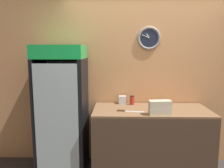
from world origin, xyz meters
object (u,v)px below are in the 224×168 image
Objects in this scene: sandwich_stack_bottom at (160,112)px; sandwich_stack_middle at (160,108)px; sandwich_stack_top at (160,103)px; sandwich_flat_left at (160,104)px; chefs_knife at (127,111)px; beverage_cooler at (63,104)px; napkin_dispenser at (122,100)px; condiment_jar at (132,100)px.

sandwich_stack_middle reaches higher than sandwich_stack_bottom.
sandwich_stack_top reaches higher than sandwich_stack_bottom.
sandwich_stack_top is 1.07× the size of sandwich_flat_left.
chefs_knife is (-0.41, 0.14, -0.08)m from sandwich_stack_middle.
sandwich_stack_bottom is 0.46m from sandwich_flat_left.
sandwich_stack_middle is 0.79× the size of chefs_knife.
sandwich_flat_left is 0.59m from chefs_knife.
sandwich_stack_bottom is at bearing -15.47° from beverage_cooler.
chefs_knife is at bearing -83.56° from napkin_dispenser.
sandwich_stack_bottom is 2.08× the size of condiment_jar.
sandwich_flat_left is 2.21× the size of napkin_dispenser.
beverage_cooler is 0.88m from napkin_dispenser.
sandwich_stack_bottom is 1.00× the size of sandwich_stack_top.
napkin_dispenser is at bearing 128.94° from sandwich_stack_bottom.
sandwich_stack_middle is at bearing 180.00° from sandwich_stack_top.
sandwich_flat_left is at bearing 78.16° from sandwich_stack_bottom.
sandwich_flat_left is at bearing 31.69° from chefs_knife.
sandwich_stack_top reaches higher than sandwich_stack_middle.
condiment_jar is 1.13× the size of napkin_dispenser.
napkin_dispenser is (0.86, 0.20, 0.02)m from beverage_cooler.
sandwich_stack_middle is 0.61m from condiment_jar.
condiment_jar is at bearing 121.01° from sandwich_stack_bottom.
sandwich_stack_middle is 0.06m from sandwich_stack_top.
sandwich_flat_left is 1.96× the size of condiment_jar.
condiment_jar is at bearing 75.97° from chefs_knife.
beverage_cooler is 1.01m from condiment_jar.
sandwich_flat_left is at bearing -10.10° from condiment_jar.
beverage_cooler is 1.36m from sandwich_stack_middle.
condiment_jar is (-0.31, 0.52, -0.09)m from sandwich_stack_top.
sandwich_flat_left is at bearing 3.43° from beverage_cooler.
sandwich_stack_top is 0.61m from condiment_jar.
sandwich_stack_middle reaches higher than napkin_dispenser.
napkin_dispenser is at bearing 13.23° from beverage_cooler.
beverage_cooler is 1.36m from sandwich_stack_bottom.
sandwich_stack_top is 0.73m from napkin_dispenser.
condiment_jar is (0.10, 0.38, 0.06)m from chefs_knife.
beverage_cooler is 6.41× the size of sandwich_stack_bottom.
sandwich_flat_left reaches higher than chefs_knife.
sandwich_flat_left is (0.09, 0.45, -0.06)m from sandwich_stack_middle.
napkin_dispenser reaches higher than sandwich_flat_left.
sandwich_stack_top is (0.00, 0.00, 0.06)m from sandwich_stack_middle.
chefs_knife is (-0.41, 0.14, -0.15)m from sandwich_stack_top.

